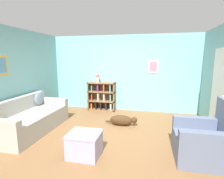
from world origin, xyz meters
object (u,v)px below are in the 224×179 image
object	(u,v)px
coffee_table	(85,144)
vase	(97,77)
couch	(30,119)
bookshelf	(102,97)
recliner_chair	(208,140)
dog	(122,120)

from	to	relation	value
coffee_table	vase	world-z (taller)	vase
couch	bookshelf	bearing A→B (deg)	59.54
bookshelf	vase	distance (m)	0.70
couch	recliner_chair	distance (m)	3.99
bookshelf	coffee_table	distance (m)	3.02
bookshelf	couch	bearing A→B (deg)	-120.46
bookshelf	coffee_table	size ratio (longest dim) A/B	1.68
bookshelf	recliner_chair	world-z (taller)	recliner_chair
couch	dog	distance (m)	2.38
bookshelf	recliner_chair	size ratio (longest dim) A/B	0.92
coffee_table	bookshelf	bearing A→B (deg)	99.41
coffee_table	vase	xyz separation A→B (m)	(-0.64, 2.95, 0.92)
recliner_chair	dog	bearing A→B (deg)	143.90
couch	vase	size ratio (longest dim) A/B	6.88
vase	bookshelf	bearing A→B (deg)	7.48
dog	couch	bearing A→B (deg)	-158.78
coffee_table	vase	size ratio (longest dim) A/B	1.96
coffee_table	dog	distance (m)	1.72
couch	bookshelf	xyz separation A→B (m)	(1.27, 2.16, 0.18)
coffee_table	dog	size ratio (longest dim) A/B	0.66
couch	vase	xyz separation A→B (m)	(1.12, 2.14, 0.86)
recliner_chair	coffee_table	xyz separation A→B (m)	(-2.20, -0.38, -0.12)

